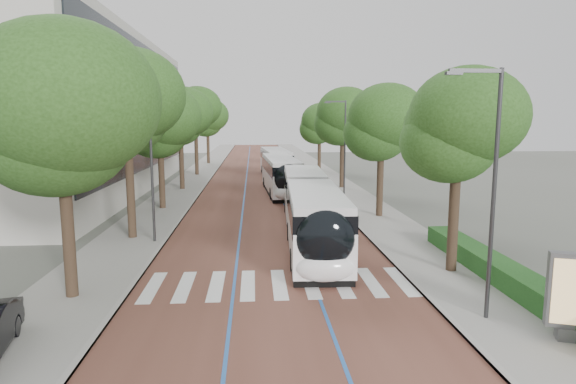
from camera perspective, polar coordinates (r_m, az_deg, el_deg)
The scene contains 20 objects.
ground at distance 18.71m, azimuth -1.52°, elevation -11.94°, with size 160.00×160.00×0.00m, color #51544C.
road at distance 57.88m, azimuth -3.33°, elevation 2.05°, with size 11.00×140.00×0.02m, color brown.
sidewalk_left at distance 58.26m, azimuth -10.73°, elevation 2.01°, with size 4.00×140.00×0.12m, color gray.
sidewalk_right at distance 58.46m, azimuth 4.05°, elevation 2.16°, with size 4.00×140.00×0.12m, color gray.
kerb_left at distance 58.07m, azimuth -8.86°, elevation 2.04°, with size 0.20×140.00×0.14m, color gray.
kerb_right at distance 58.22m, azimuth 2.20°, elevation 2.15°, with size 0.20×140.00×0.14m, color gray.
zebra_crossing at distance 19.65m, azimuth -1.06°, elevation -10.84°, with size 10.55×3.60×0.01m.
lane_line_left at distance 57.88m, azimuth -4.91°, elevation 2.05°, with size 0.12×126.00×0.01m, color #2158A9.
lane_line_right at distance 57.92m, azimuth -1.74°, elevation 2.08°, with size 0.12×126.00×0.01m, color #2158A9.
office_building at distance 49.20m, azimuth -26.75°, elevation 8.18°, with size 18.11×40.00×14.00m.
hedge at distance 20.98m, azimuth 24.49°, elevation -8.93°, with size 1.20×14.00×0.80m, color #174116.
streetlight_near at distance 16.37m, azimuth 22.77°, elevation 1.83°, with size 1.82×0.20×8.00m.
streetlight_far at distance 40.23m, azimuth 6.51°, elevation 6.04°, with size 1.82×0.20×8.00m.
lamp_post_left at distance 26.17m, azimuth -15.86°, elevation 2.91°, with size 0.14×0.14×8.00m, color #323235.
trees_left at distance 41.23m, azimuth -13.66°, elevation 8.64°, with size 6.46×61.11×9.83m.
trees_right at distance 42.37m, azimuth 7.49°, elevation 8.00°, with size 5.67×47.05×9.04m.
lead_bus at distance 26.91m, azimuth 2.60°, elevation -1.99°, with size 3.35×18.49×3.20m.
bus_queued_0 at distance 42.92m, azimuth -0.82°, elevation 1.97°, with size 3.12×12.50×3.20m.
bus_queued_1 at distance 54.85m, azimuth -1.43°, elevation 3.40°, with size 3.32×12.53×3.20m.
ad_panel at distance 16.52m, azimuth 30.46°, elevation -10.45°, with size 1.31×0.75×2.63m.
Camera 1 is at (-0.78, -17.51, 6.55)m, focal length 30.00 mm.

